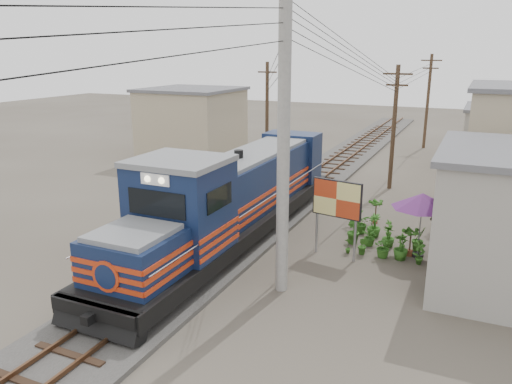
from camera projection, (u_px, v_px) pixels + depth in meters
The scene contains 14 objects.
ground at pixel (199, 265), 18.59m from camera, with size 120.00×120.00×0.00m, color #473F35.
ballast at pixel (293, 195), 27.33m from camera, with size 3.60×70.00×0.16m, color #595651.
track at pixel (293, 192), 27.28m from camera, with size 1.15×70.00×0.12m.
locomotive at pixel (232, 200), 20.54m from camera, with size 3.07×16.74×4.15m.
utility_pole_main at pixel (284, 142), 15.39m from camera, with size 0.40×0.40×10.00m.
wooden_pole_mid at pixel (394, 125), 28.05m from camera, with size 1.60×0.24×7.00m.
wooden_pole_far at pixel (428, 100), 40.12m from camera, with size 1.60×0.24×7.50m.
wooden_pole_left at pixel (267, 110), 35.34m from camera, with size 1.60×0.24×7.00m.
power_lines at pixel (282, 54), 24.02m from camera, with size 9.65×19.00×3.30m.
shophouse_left at pixel (192, 125), 35.88m from camera, with size 6.30×6.30×5.20m.
billboard at pixel (337, 201), 18.81m from camera, with size 1.97×0.47×3.06m.
market_umbrella at pixel (422, 201), 18.83m from camera, with size 2.37×2.37×2.56m.
vendor at pixel (438, 213), 21.78m from camera, with size 0.63×0.42×1.74m, color black.
plant_nursery at pixel (379, 235), 20.33m from camera, with size 3.52×3.03×1.13m.
Camera 1 is at (9.04, -14.72, 7.71)m, focal length 35.00 mm.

